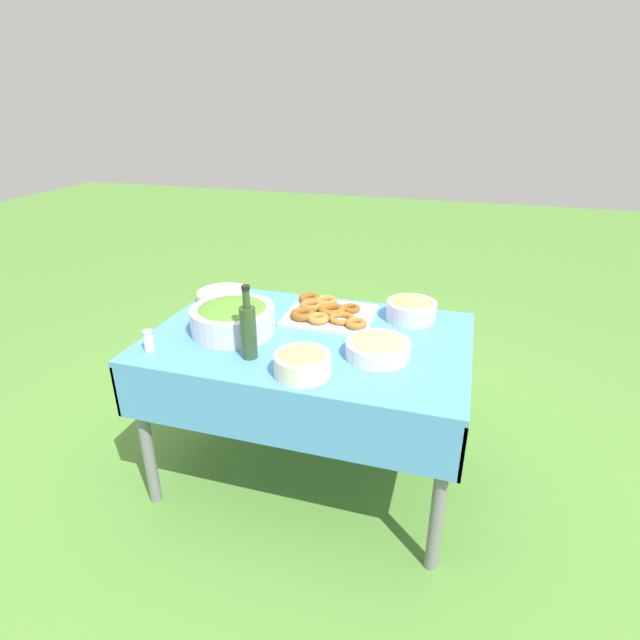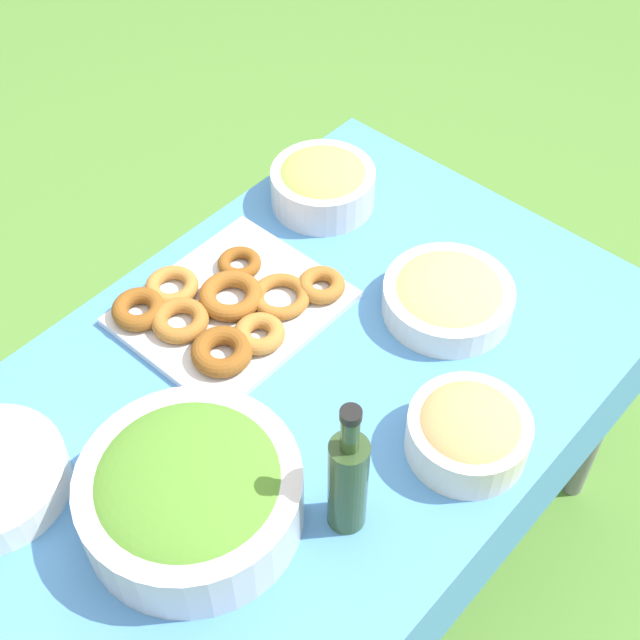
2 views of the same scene
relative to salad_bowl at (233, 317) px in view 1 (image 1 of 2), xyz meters
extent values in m
plane|color=#568C38|center=(0.32, 0.06, -0.78)|extent=(14.00, 14.00, 0.00)
cube|color=#4C8CD1|center=(0.32, 0.06, -0.08)|extent=(1.31, 0.87, 0.02)
cube|color=#4C8CD1|center=(0.32, -0.37, -0.20)|extent=(1.31, 0.01, 0.22)
cube|color=#4C8CD1|center=(0.32, 0.49, -0.20)|extent=(1.31, 0.01, 0.22)
cube|color=#4C8CD1|center=(-0.33, 0.06, -0.20)|extent=(0.01, 0.87, 0.22)
cube|color=#4C8CD1|center=(0.96, 0.06, -0.20)|extent=(0.01, 0.87, 0.22)
cylinder|color=slate|center=(-0.28, -0.31, -0.44)|extent=(0.05, 0.05, 0.69)
cylinder|color=slate|center=(0.91, -0.31, -0.44)|extent=(0.05, 0.05, 0.69)
cylinder|color=slate|center=(-0.28, 0.43, -0.44)|extent=(0.05, 0.05, 0.69)
cylinder|color=slate|center=(0.91, 0.43, -0.44)|extent=(0.05, 0.05, 0.69)
cylinder|color=silver|center=(0.00, 0.00, -0.01)|extent=(0.35, 0.35, 0.11)
ellipsoid|color=#51892D|center=(0.00, 0.00, 0.03)|extent=(0.31, 0.31, 0.07)
cylinder|color=silver|center=(0.62, -0.04, -0.04)|extent=(0.25, 0.25, 0.06)
ellipsoid|color=tan|center=(0.62, -0.04, -0.02)|extent=(0.22, 0.22, 0.05)
cube|color=silver|center=(0.35, 0.27, -0.06)|extent=(0.39, 0.33, 0.02)
torus|color=#B27533|center=(0.32, 0.17, -0.04)|extent=(0.12, 0.12, 0.03)
torus|color=brown|center=(0.43, 0.33, -0.04)|extent=(0.10, 0.10, 0.02)
torus|color=#A36628|center=(0.25, 0.30, -0.04)|extent=(0.15, 0.15, 0.03)
torus|color=#A36628|center=(0.42, 0.20, -0.04)|extent=(0.16, 0.16, 0.03)
torus|color=#93561E|center=(0.35, 0.27, -0.04)|extent=(0.17, 0.17, 0.03)
torus|color=brown|center=(0.21, 0.38, -0.04)|extent=(0.14, 0.14, 0.03)
torus|color=brown|center=(0.25, 0.19, -0.04)|extent=(0.14, 0.14, 0.04)
torus|color=#B27533|center=(0.30, 0.38, -0.04)|extent=(0.11, 0.11, 0.03)
torus|color=#A36628|center=(0.49, 0.17, -0.04)|extent=(0.10, 0.10, 0.03)
cylinder|color=white|center=(-0.18, 0.28, -0.06)|extent=(0.25, 0.25, 0.01)
cylinder|color=white|center=(-0.18, 0.28, -0.05)|extent=(0.25, 0.25, 0.01)
cylinder|color=white|center=(-0.18, 0.28, -0.04)|extent=(0.25, 0.25, 0.01)
cylinder|color=white|center=(-0.18, 0.28, -0.03)|extent=(0.25, 0.25, 0.01)
cylinder|color=white|center=(-0.18, 0.28, -0.01)|extent=(0.25, 0.25, 0.01)
cylinder|color=#2D4723|center=(0.16, -0.18, 0.03)|extent=(0.06, 0.06, 0.20)
cylinder|color=#2D4723|center=(0.16, -0.18, 0.17)|extent=(0.03, 0.03, 0.07)
cylinder|color=black|center=(0.16, -0.18, 0.21)|extent=(0.03, 0.03, 0.01)
cylinder|color=silver|center=(0.39, -0.25, -0.03)|extent=(0.21, 0.21, 0.08)
ellipsoid|color=tan|center=(0.39, -0.25, -0.01)|extent=(0.18, 0.18, 0.07)
cylinder|color=silver|center=(0.70, 0.35, -0.03)|extent=(0.22, 0.22, 0.08)
ellipsoid|color=#ADCC59|center=(0.70, 0.35, 0.00)|extent=(0.19, 0.19, 0.07)
cylinder|color=white|center=(-0.24, -0.25, -0.03)|extent=(0.04, 0.04, 0.07)
cylinder|color=silver|center=(-0.24, -0.25, 0.01)|extent=(0.04, 0.04, 0.01)
camera|label=1|loc=(0.89, -1.71, 0.84)|focal=28.00mm
camera|label=2|loc=(-0.39, -0.62, 1.20)|focal=50.00mm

